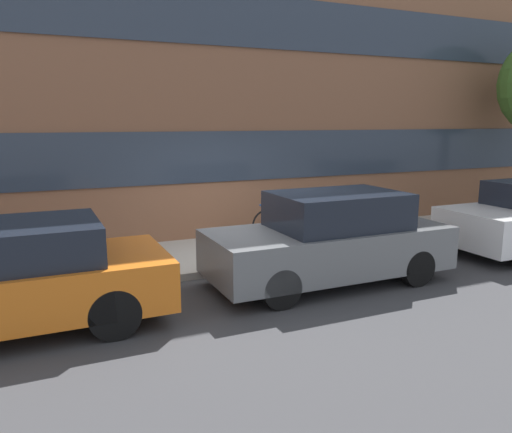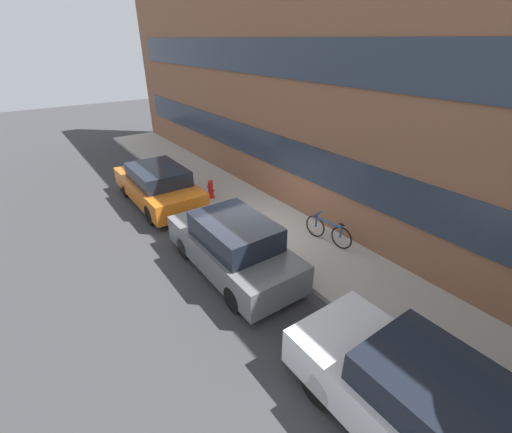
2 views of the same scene
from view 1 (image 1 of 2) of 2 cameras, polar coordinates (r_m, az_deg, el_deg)
The scene contains 6 objects.
ground_plane at distance 9.05m, azimuth -0.41°, elevation -6.38°, with size 56.00×56.00×0.00m, color #38383A.
sidewalk_strip at distance 10.11m, azimuth -3.20°, elevation -4.16°, with size 28.00×2.43×0.13m.
rowhouse_facade at distance 11.45m, azimuth -6.61°, elevation 19.24°, with size 28.00×1.02×8.71m.
parked_car_grey at distance 8.40m, azimuth 8.51°, elevation -2.60°, with size 4.07×1.67×1.53m.
fire_hydrant at distance 8.77m, azimuth -21.35°, elevation -4.49°, with size 0.46×0.26×0.69m.
bicycle at distance 11.10m, azimuth 2.94°, elevation -0.45°, with size 1.55×0.44×0.76m.
Camera 1 is at (-3.49, -7.91, 2.69)m, focal length 35.00 mm.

